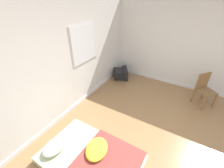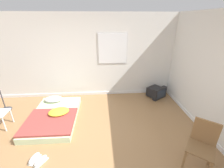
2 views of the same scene
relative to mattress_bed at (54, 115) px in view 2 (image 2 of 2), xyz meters
The scene contains 6 objects.
ground_plane 1.47m from the mattress_bed, 57.84° to the right, with size 20.00×20.00×0.00m, color #997047.
wall_back 1.96m from the mattress_bed, 59.49° to the left, with size 8.00×0.08×2.60m.
mattress_bed is the anchor object (origin of this frame).
crt_tv 3.22m from the mattress_bed, 17.68° to the left, with size 0.66×0.65×0.37m.
wooden_chair 3.34m from the mattress_bed, 27.76° to the right, with size 0.58×0.58×0.88m.
sneaker_pair 1.29m from the mattress_bed, 88.13° to the right, with size 0.35×0.34×0.10m.
Camera 2 is at (0.47, -2.09, 2.42)m, focal length 24.00 mm.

